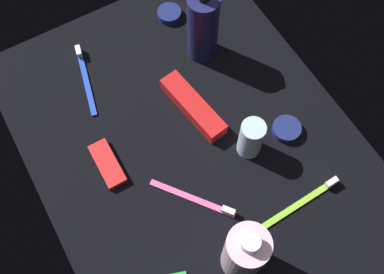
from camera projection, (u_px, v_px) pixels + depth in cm
name	position (u px, v px, depth cm)	size (l,w,h in cm)	color
ground_plane	(192.00, 144.00, 95.79)	(84.00, 64.00, 1.20)	black
lotion_bottle	(203.00, 27.00, 97.05)	(6.77, 6.77, 19.95)	navy
bodywash_bottle	(245.00, 253.00, 78.15)	(7.49, 7.49, 17.17)	silver
deodorant_stick	(251.00, 138.00, 90.32)	(4.92, 4.92, 9.77)	silver
toothbrush_blue	(85.00, 76.00, 101.42)	(17.80, 5.29, 2.10)	blue
toothbrush_pink	(198.00, 200.00, 89.44)	(15.01, 11.91, 2.10)	#E55999
toothbrush_lime	(305.00, 200.00, 89.44)	(1.74, 18.03, 2.10)	#8CD133
toothpaste_box_red	(193.00, 106.00, 97.09)	(17.60, 4.40, 3.20)	red
snack_bar_red	(107.00, 164.00, 92.46)	(10.40, 4.00, 1.50)	red
cream_tin_left	(287.00, 129.00, 95.64)	(6.05, 6.05, 1.73)	navy
cream_tin_right	(169.00, 14.00, 108.45)	(5.71, 5.71, 1.68)	navy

